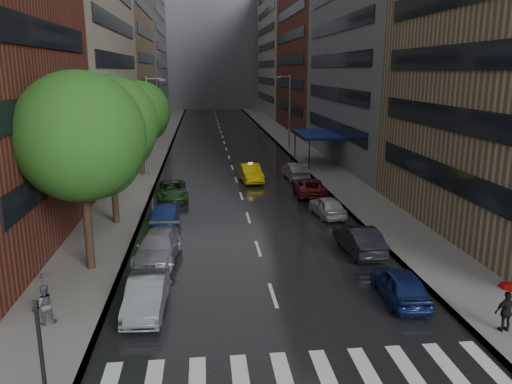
# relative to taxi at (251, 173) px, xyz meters

# --- Properties ---
(ground) EXTENTS (220.00, 220.00, 0.00)m
(ground) POSITION_rel_taxi_xyz_m (-1.25, -27.29, -0.78)
(ground) COLOR gray
(ground) RESTS_ON ground
(road) EXTENTS (14.00, 140.00, 0.01)m
(road) POSITION_rel_taxi_xyz_m (-1.25, 22.71, -0.77)
(road) COLOR black
(road) RESTS_ON ground
(sidewalk_left) EXTENTS (4.00, 140.00, 0.15)m
(sidewalk_left) POSITION_rel_taxi_xyz_m (-10.25, 22.71, -0.70)
(sidewalk_left) COLOR gray
(sidewalk_left) RESTS_ON ground
(sidewalk_right) EXTENTS (4.00, 140.00, 0.15)m
(sidewalk_right) POSITION_rel_taxi_xyz_m (7.75, 22.71, -0.70)
(sidewalk_right) COLOR gray
(sidewalk_right) RESTS_ON ground
(crosswalk) EXTENTS (13.15, 2.80, 0.01)m
(crosswalk) POSITION_rel_taxi_xyz_m (-1.05, -29.29, -0.76)
(crosswalk) COLOR silver
(crosswalk) RESTS_ON ground
(buildings_left) EXTENTS (8.00, 108.00, 38.00)m
(buildings_left) POSITION_rel_taxi_xyz_m (-16.25, 31.50, 15.21)
(buildings_left) COLOR maroon
(buildings_left) RESTS_ON ground
(buildings_right) EXTENTS (8.05, 109.10, 36.00)m
(buildings_right) POSITION_rel_taxi_xyz_m (13.75, 29.41, 14.26)
(buildings_right) COLOR #937A5B
(buildings_right) RESTS_ON ground
(building_far) EXTENTS (40.00, 14.00, 32.00)m
(building_far) POSITION_rel_taxi_xyz_m (-1.25, 90.71, 15.22)
(building_far) COLOR slate
(building_far) RESTS_ON ground
(tree_near) EXTENTS (6.13, 6.13, 9.77)m
(tree_near) POSITION_rel_taxi_xyz_m (-9.85, -19.54, 5.91)
(tree_near) COLOR #382619
(tree_near) RESTS_ON ground
(tree_mid) EXTENTS (5.95, 5.95, 9.49)m
(tree_mid) POSITION_rel_taxi_xyz_m (-9.85, -11.88, 5.72)
(tree_mid) COLOR #382619
(tree_mid) RESTS_ON ground
(tree_far) EXTENTS (5.54, 5.54, 8.82)m
(tree_far) POSITION_rel_taxi_xyz_m (-9.85, 3.32, 5.26)
(tree_far) COLOR #382619
(tree_far) RESTS_ON ground
(taxi) EXTENTS (2.06, 4.84, 1.55)m
(taxi) POSITION_rel_taxi_xyz_m (0.00, 0.00, 0.00)
(taxi) COLOR #DBB50B
(taxi) RESTS_ON ground
(parked_cars_left) EXTENTS (2.77, 23.35, 1.46)m
(parked_cars_left) POSITION_rel_taxi_xyz_m (-6.65, -14.40, -0.07)
(parked_cars_left) COLOR slate
(parked_cars_left) RESTS_ON ground
(parked_cars_right) EXTENTS (2.69, 29.37, 1.55)m
(parked_cars_right) POSITION_rel_taxi_xyz_m (4.15, -10.92, -0.05)
(parked_cars_right) COLOR #101D4B
(parked_cars_right) RESTS_ON ground
(ped_black_umbrella) EXTENTS (0.96, 0.98, 2.09)m
(ped_black_umbrella) POSITION_rel_taxi_xyz_m (-10.40, -25.10, 0.62)
(ped_black_umbrella) COLOR #4E4D53
(ped_black_umbrella) RESTS_ON sidewalk_left
(ped_red_umbrella) EXTENTS (0.95, 0.82, 2.01)m
(ped_red_umbrella) POSITION_rel_taxi_xyz_m (6.97, -27.55, 0.56)
(ped_red_umbrella) COLOR black
(ped_red_umbrella) RESTS_ON sidewalk_right
(traffic_light) EXTENTS (0.18, 0.15, 3.45)m
(traffic_light) POSITION_rel_taxi_xyz_m (-8.85, -30.38, 1.45)
(traffic_light) COLOR black
(traffic_light) RESTS_ON sidewalk_left
(street_lamp_left) EXTENTS (1.74, 0.22, 9.00)m
(street_lamp_left) POSITION_rel_taxi_xyz_m (-8.97, 2.71, 4.11)
(street_lamp_left) COLOR gray
(street_lamp_left) RESTS_ON sidewalk_left
(street_lamp_right) EXTENTS (1.74, 0.22, 9.00)m
(street_lamp_right) POSITION_rel_taxi_xyz_m (6.47, 17.71, 4.11)
(street_lamp_right) COLOR gray
(street_lamp_right) RESTS_ON sidewalk_right
(awning) EXTENTS (4.00, 8.00, 3.12)m
(awning) POSITION_rel_taxi_xyz_m (7.74, 7.71, 2.36)
(awning) COLOR navy
(awning) RESTS_ON sidewalk_right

